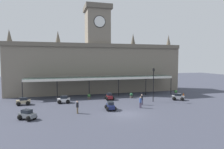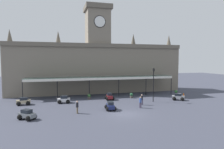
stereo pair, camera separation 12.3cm
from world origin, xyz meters
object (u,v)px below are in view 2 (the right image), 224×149
car_white_sedan (64,100)px  victorian_lamppost (153,81)px  pedestrian_crossing_forecourt (77,107)px  pedestrian_near_entrance (142,99)px  car_grey_sedan (27,115)px  planter_near_kerb (131,95)px  car_navy_sedan (110,106)px  planter_by_canopy (89,97)px  car_beige_sedan (23,102)px  car_maroon_sedan (109,97)px  pedestrian_beside_cars (140,102)px  traffic_cone (184,94)px  car_silver_sedan (178,97)px  planter_forecourt_centre (176,92)px

car_white_sedan → victorian_lamppost: (14.55, -2.91, 3.00)m
pedestrian_crossing_forecourt → pedestrian_near_entrance: size_ratio=1.00×
car_grey_sedan → planter_near_kerb: car_grey_sedan is taller
car_white_sedan → car_navy_sedan: bearing=-45.5°
car_navy_sedan → car_white_sedan: same height
planter_by_canopy → car_beige_sedan: bearing=-170.9°
car_maroon_sedan → car_beige_sedan: size_ratio=1.00×
car_navy_sedan → planter_by_canopy: size_ratio=2.20×
car_beige_sedan → pedestrian_beside_cars: pedestrian_beside_cars is taller
car_white_sedan → pedestrian_crossing_forecourt: pedestrian_crossing_forecourt is taller
car_grey_sedan → pedestrian_crossing_forecourt: size_ratio=1.34×
traffic_cone → planter_by_canopy: (-18.46, 1.43, 0.19)m
pedestrian_crossing_forecourt → planter_near_kerb: pedestrian_crossing_forecourt is taller
pedestrian_near_entrance → victorian_lamppost: 4.19m
car_grey_sedan → victorian_lamppost: victorian_lamppost is taller
car_white_sedan → planter_by_canopy: car_white_sedan is taller
car_grey_sedan → pedestrian_near_entrance: 16.53m
car_white_sedan → car_maroon_sedan: bearing=5.4°
victorian_lamppost → car_navy_sedan: bearing=-157.9°
pedestrian_near_entrance → planter_near_kerb: size_ratio=1.74×
pedestrian_crossing_forecourt → car_grey_sedan: bearing=-169.3°
car_silver_sedan → victorian_lamppost: (-4.84, -0.08, 3.00)m
car_silver_sedan → traffic_cone: bearing=44.2°
car_navy_sedan → traffic_cone: car_navy_sedan is taller
planter_by_canopy → pedestrian_beside_cars: bearing=-53.0°
car_navy_sedan → pedestrian_beside_cars: pedestrian_beside_cars is taller
car_maroon_sedan → victorian_lamppost: size_ratio=0.37×
planter_near_kerb → car_white_sedan: bearing=-174.7°
traffic_cone → planter_near_kerb: bearing=177.1°
car_grey_sedan → traffic_cone: 28.68m
pedestrian_near_entrance → planter_by_canopy: bearing=137.7°
car_white_sedan → pedestrian_beside_cars: size_ratio=1.27×
car_silver_sedan → planter_near_kerb: car_silver_sedan is taller
planter_near_kerb → pedestrian_near_entrance: bearing=-94.7°
car_grey_sedan → car_maroon_sedan: bearing=35.6°
pedestrian_crossing_forecourt → pedestrian_near_entrance: bearing=12.9°
car_maroon_sedan → pedestrian_crossing_forecourt: bearing=-129.6°
victorian_lamppost → planter_by_canopy: 11.64m
car_silver_sedan → victorian_lamppost: bearing=-179.0°
car_grey_sedan → planter_by_canopy: car_grey_sedan is taller
planter_near_kerb → pedestrian_beside_cars: bearing=-101.0°
planter_by_canopy → planter_near_kerb: same height
pedestrian_near_entrance → pedestrian_beside_cars: same height
car_silver_sedan → planter_forecourt_centre: size_ratio=2.34×
car_silver_sedan → planter_by_canopy: 15.72m
car_beige_sedan → planter_by_canopy: (10.59, 1.69, -0.01)m
car_navy_sedan → car_silver_sedan: same height
car_grey_sedan → planter_forecourt_centre: bearing=20.6°
planter_near_kerb → planter_forecourt_centre: bearing=4.4°
car_white_sedan → car_silver_sedan: size_ratio=0.94×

